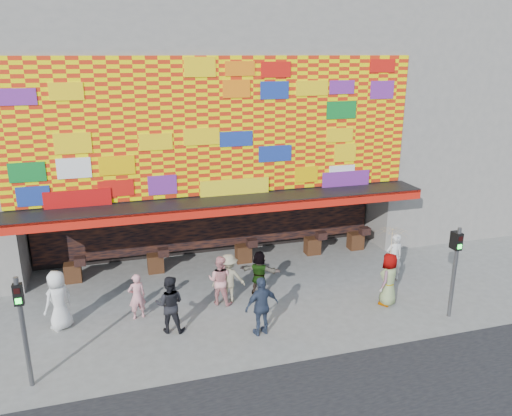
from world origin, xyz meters
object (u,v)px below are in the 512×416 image
object	(u,v)px
ped_a	(58,300)
ped_d	(229,278)
ped_e	(262,306)
ped_h	(394,257)
ped_i	(220,280)
ped_b	(137,296)
ped_f	(259,273)
parasol	(392,242)
signal_right	(456,262)
signal_left	(22,320)
ped_g	(389,279)
ped_c	(170,304)

from	to	relation	value
ped_a	ped_d	world-z (taller)	ped_a
ped_a	ped_e	distance (m)	6.15
ped_h	ped_i	distance (m)	6.52
ped_b	ped_h	size ratio (longest dim) A/B	0.83
ped_d	ped_f	bearing A→B (deg)	-157.35
ped_d	parasol	bearing A→B (deg)	171.27
ped_b	parasol	bearing A→B (deg)	157.24
signal_right	ped_h	world-z (taller)	signal_right
signal_left	ped_h	xyz separation A→B (m)	(12.07, 2.87, -0.95)
ped_d	ped_f	world-z (taller)	ped_d
ped_b	ped_h	world-z (taller)	ped_h
ped_i	ped_g	bearing A→B (deg)	-165.49
signal_left	ped_b	distance (m)	4.06
parasol	ped_b	bearing A→B (deg)	170.12
signal_left	ped_d	size ratio (longest dim) A/B	1.76
signal_left	ped_d	xyz separation A→B (m)	(5.85, 2.97, -1.01)
ped_e	ped_h	size ratio (longest dim) A/B	1.01
ped_a	ped_g	world-z (taller)	ped_a
ped_d	ped_a	bearing A→B (deg)	12.19
ped_c	ped_e	distance (m)	2.76
ped_c	ped_e	size ratio (longest dim) A/B	0.97
ped_g	parasol	size ratio (longest dim) A/B	0.92
signal_right	ped_e	size ratio (longest dim) A/B	1.63
ped_f	ped_g	bearing A→B (deg)	-177.15
ped_d	ped_h	world-z (taller)	ped_h
ped_g	parasol	distance (m)	1.31
signal_left	signal_right	world-z (taller)	same
ped_d	ped_c	bearing A→B (deg)	42.02
ped_b	ped_d	xyz separation A→B (m)	(3.03, 0.27, 0.10)
ped_a	parasol	xyz separation A→B (m)	(10.40, -1.44, 1.27)
ped_g	parasol	bearing A→B (deg)	50.86
ped_c	ped_e	world-z (taller)	ped_e
ped_h	ped_i	bearing A→B (deg)	-1.47
signal_left	ped_c	size ratio (longest dim) A/B	1.68
ped_a	ped_d	xyz separation A→B (m)	(5.34, 0.24, -0.09)
ped_b	ped_e	distance (m)	4.04
ped_c	ped_g	bearing A→B (deg)	-165.48
ped_e	ped_f	size ratio (longest dim) A/B	1.17
ped_f	ped_a	bearing A→B (deg)	33.81
ped_a	ped_d	bearing A→B (deg)	141.41
ped_h	ped_c	bearing A→B (deg)	7.38
ped_b	ped_e	size ratio (longest dim) A/B	0.82
ped_c	parasol	size ratio (longest dim) A/B	0.91
signal_right	ped_c	bearing A→B (deg)	169.42
signal_left	ped_e	world-z (taller)	signal_left
signal_right	parasol	size ratio (longest dim) A/B	1.52
parasol	ped_a	bearing A→B (deg)	172.10
ped_h	signal_right	bearing A→B (deg)	95.50
ped_d	ped_f	distance (m)	1.19
signal_left	ped_b	bearing A→B (deg)	43.73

